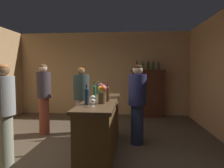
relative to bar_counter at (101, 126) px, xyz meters
The scene contains 22 objects.
floor 0.69m from the bar_counter, 157.59° to the right, with size 9.05×9.05×0.00m, color #4D4030.
wall_back 3.52m from the bar_counter, 97.34° to the left, with size 6.02×0.12×2.87m, color tan.
bar_counter is the anchor object (origin of this frame).
display_cabinet 3.29m from the bar_counter, 69.93° to the left, with size 1.12×0.40×1.57m.
wine_bottle_malbec 0.67m from the bar_counter, 143.00° to the left, with size 0.07×0.07×0.33m.
wine_bottle_riesling 0.67m from the bar_counter, 47.55° to the right, with size 0.06×0.06×0.35m.
wine_bottle_pinot 1.12m from the bar_counter, 102.78° to the left, with size 0.07×0.07×0.30m.
wine_bottle_merlot 0.86m from the bar_counter, 105.31° to the right, with size 0.08×0.08×0.33m.
wine_glass_front 0.96m from the bar_counter, 99.34° to the left, with size 0.08×0.08×0.13m.
wine_glass_mid 0.68m from the bar_counter, 105.23° to the right, with size 0.08×0.08×0.13m.
wine_glass_rear 0.91m from the bar_counter, 91.69° to the right, with size 0.07×0.07×0.12m.
flower_arrangement 0.78m from the bar_counter, 79.48° to the right, with size 0.14×0.16×0.34m.
cheese_plate 0.60m from the bar_counter, 76.91° to the left, with size 0.16×0.16×0.01m, color white.
display_bottle_left 3.39m from the bar_counter, 76.16° to the left, with size 0.07×0.07×0.33m.
display_bottle_midleft 3.43m from the bar_counter, 72.91° to the left, with size 0.07×0.07×0.32m.
display_bottle_center 3.49m from the bar_counter, 69.74° to the left, with size 0.06×0.06×0.33m.
display_bottle_midright 3.55m from the bar_counter, 67.20° to the left, with size 0.07×0.07×0.30m.
display_bottle_right 3.61m from the bar_counter, 64.56° to the left, with size 0.07×0.07×0.32m.
patron_near_entrance 1.36m from the bar_counter, 119.80° to the left, with size 0.39×0.39×1.61m.
patron_by_cabinet 1.65m from the bar_counter, 156.91° to the right, with size 0.34×0.34×1.64m.
patron_redhead 1.88m from the bar_counter, 147.23° to the left, with size 0.34×0.34×1.69m.
bartender 0.95m from the bar_counter, 36.98° to the left, with size 0.37×0.37×1.66m.
Camera 1 is at (0.96, -3.42, 1.53)m, focal length 31.88 mm.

